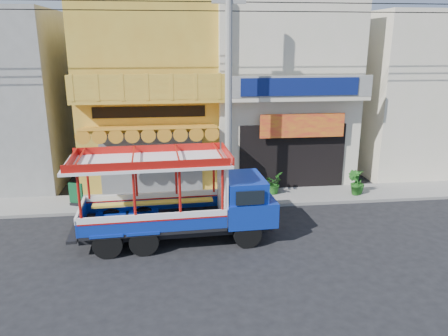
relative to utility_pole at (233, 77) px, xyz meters
name	(u,v)px	position (x,y,z in m)	size (l,w,h in m)	color
ground	(271,241)	(0.85, -3.30, -5.03)	(90.00, 90.00, 0.00)	black
sidewalk	(250,198)	(0.85, 0.70, -4.97)	(30.00, 2.00, 0.12)	slate
shophouse_left	(152,90)	(-3.15, 4.66, -0.92)	(6.00, 7.50, 8.24)	gold
shophouse_right	(278,88)	(2.85, 4.66, -0.93)	(6.00, 6.75, 8.24)	beige
party_pilaster	(224,100)	(-0.15, 1.55, -1.03)	(0.35, 0.30, 8.00)	beige
filler_building_right	(414,93)	(9.85, 4.70, -1.23)	(6.00, 6.00, 7.60)	beige
utility_pole	(233,77)	(0.00, 0.00, 0.00)	(28.00, 0.26, 9.00)	gray
songthaew_truck	(190,198)	(-1.75, -2.85, -3.59)	(6.52, 2.42, 3.00)	black
green_sign	(76,196)	(-6.06, 0.53, -4.54)	(0.57, 0.43, 0.89)	black
potted_plant_a	(273,183)	(1.87, 0.97, -4.47)	(0.80, 0.69, 0.89)	#1E5718
potted_plant_b	(355,183)	(5.22, 0.41, -4.40)	(0.56, 0.45, 1.03)	#1E5718
potted_plant_c	(358,182)	(5.37, 0.51, -4.40)	(0.57, 0.57, 1.03)	#1E5718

